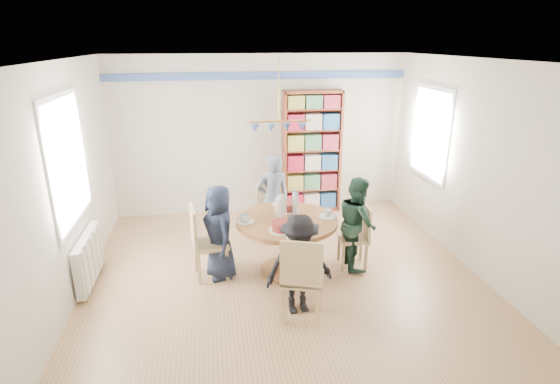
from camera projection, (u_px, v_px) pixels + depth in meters
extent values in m
plane|color=tan|center=(285.00, 279.00, 5.60)|extent=(5.00, 5.00, 0.00)
plane|color=white|center=(286.00, 60.00, 4.71)|extent=(5.00, 5.00, 0.00)
plane|color=beige|center=(260.00, 136.00, 7.49)|extent=(5.00, 0.00, 5.00)
plane|color=beige|center=(351.00, 294.00, 2.83)|extent=(5.00, 0.00, 5.00)
plane|color=beige|center=(61.00, 190.00, 4.78)|extent=(0.00, 5.00, 5.00)
plane|color=beige|center=(479.00, 170.00, 5.54)|extent=(0.00, 5.00, 5.00)
cube|color=#355291|center=(260.00, 76.00, 7.14)|extent=(5.00, 0.02, 0.12)
cube|color=white|center=(67.00, 161.00, 4.98)|extent=(0.03, 1.32, 1.52)
cube|color=white|center=(69.00, 161.00, 4.98)|extent=(0.01, 1.20, 1.40)
cube|color=white|center=(431.00, 134.00, 6.68)|extent=(0.03, 1.12, 1.42)
cube|color=white|center=(429.00, 134.00, 6.67)|extent=(0.01, 1.00, 1.30)
cylinder|color=gold|center=(279.00, 90.00, 5.30)|extent=(0.01, 0.01, 0.75)
cylinder|color=gold|center=(279.00, 121.00, 5.43)|extent=(0.80, 0.02, 0.02)
cone|color=#466CC4|center=(255.00, 128.00, 5.41)|extent=(0.11, 0.11, 0.10)
cone|color=#466CC4|center=(271.00, 128.00, 5.44)|extent=(0.11, 0.11, 0.10)
cone|color=#466CC4|center=(287.00, 127.00, 5.47)|extent=(0.11, 0.11, 0.10)
cone|color=#466CC4|center=(302.00, 127.00, 5.50)|extent=(0.11, 0.11, 0.10)
cube|color=silver|center=(89.00, 258.00, 5.40)|extent=(0.10, 1.00, 0.60)
cube|color=silver|center=(86.00, 274.00, 5.04)|extent=(0.02, 0.06, 0.56)
cube|color=silver|center=(90.00, 266.00, 5.23)|extent=(0.02, 0.06, 0.56)
cube|color=silver|center=(94.00, 258.00, 5.41)|extent=(0.02, 0.06, 0.56)
cube|color=silver|center=(98.00, 251.00, 5.60)|extent=(0.02, 0.06, 0.56)
cube|color=silver|center=(101.00, 244.00, 5.79)|extent=(0.02, 0.06, 0.56)
cylinder|color=brown|center=(287.00, 221.00, 5.55)|extent=(1.30, 1.30, 0.05)
cylinder|color=brown|center=(287.00, 248.00, 5.68)|extent=(0.16, 0.16, 0.70)
cylinder|color=brown|center=(287.00, 270.00, 5.79)|extent=(0.70, 0.70, 0.04)
cube|color=#D3B282|center=(210.00, 244.00, 5.54)|extent=(0.48, 0.48, 0.05)
cube|color=#D3B282|center=(194.00, 227.00, 5.40)|extent=(0.10, 0.43, 0.51)
cube|color=#D3B282|center=(227.00, 265.00, 5.51)|extent=(0.05, 0.05, 0.44)
cube|color=#D3B282|center=(222.00, 253.00, 5.82)|extent=(0.05, 0.05, 0.44)
cube|color=#D3B282|center=(199.00, 269.00, 5.42)|extent=(0.05, 0.05, 0.44)
cube|color=#D3B282|center=(196.00, 256.00, 5.73)|extent=(0.05, 0.05, 0.44)
cube|color=#D3B282|center=(353.00, 238.00, 5.83)|extent=(0.41, 0.41, 0.04)
cube|color=#D3B282|center=(367.00, 222.00, 5.77)|extent=(0.07, 0.38, 0.45)
cube|color=#D3B282|center=(339.00, 247.00, 6.04)|extent=(0.04, 0.04, 0.38)
cube|color=#D3B282|center=(343.00, 258.00, 5.75)|extent=(0.04, 0.04, 0.38)
cube|color=#D3B282|center=(361.00, 247.00, 6.06)|extent=(0.04, 0.04, 0.38)
cube|color=#D3B282|center=(366.00, 257.00, 5.77)|extent=(0.04, 0.04, 0.38)
cube|color=#D3B282|center=(273.00, 214.00, 6.57)|extent=(0.48, 0.48, 0.05)
cube|color=#D3B282|center=(268.00, 196.00, 6.65)|extent=(0.39, 0.14, 0.47)
cube|color=#D3B282|center=(267.00, 233.00, 6.44)|extent=(0.05, 0.05, 0.41)
cube|color=#D3B282|center=(287.00, 230.00, 6.56)|extent=(0.05, 0.05, 0.41)
cube|color=#D3B282|center=(260.00, 225.00, 6.72)|extent=(0.05, 0.05, 0.41)
cube|color=#D3B282|center=(279.00, 222.00, 6.84)|extent=(0.05, 0.05, 0.41)
cube|color=#D3B282|center=(303.00, 278.00, 4.72)|extent=(0.56, 0.56, 0.05)
cube|color=#D3B282|center=(301.00, 265.00, 4.45)|extent=(0.43, 0.18, 0.52)
cube|color=#D3B282|center=(320.00, 290.00, 4.94)|extent=(0.05, 0.05, 0.45)
cube|color=#D3B282|center=(289.00, 288.00, 4.99)|extent=(0.05, 0.05, 0.45)
cube|color=#D3B282|center=(317.00, 308.00, 4.61)|extent=(0.05, 0.05, 0.45)
cube|color=#D3B282|center=(284.00, 305.00, 4.66)|extent=(0.05, 0.05, 0.45)
imported|color=#182035|center=(219.00, 232.00, 5.50)|extent=(0.56, 0.69, 1.23)
imported|color=#1B3729|center=(357.00, 223.00, 5.76)|extent=(0.48, 0.61, 1.25)
imported|color=gray|center=(273.00, 200.00, 6.41)|extent=(0.55, 0.40, 1.37)
imported|color=black|center=(299.00, 265.00, 4.77)|extent=(0.79, 0.51, 1.16)
cube|color=maroon|center=(284.00, 154.00, 7.49)|extent=(0.04, 0.30, 2.12)
cube|color=maroon|center=(339.00, 151.00, 7.64)|extent=(0.04, 0.30, 2.12)
cube|color=maroon|center=(313.00, 92.00, 7.22)|extent=(1.01, 0.30, 0.04)
cube|color=maroon|center=(310.00, 208.00, 7.91)|extent=(1.01, 0.30, 0.06)
cube|color=maroon|center=(310.00, 151.00, 7.70)|extent=(1.01, 0.02, 2.12)
cube|color=maroon|center=(311.00, 188.00, 7.78)|extent=(0.95, 0.28, 0.03)
cube|color=maroon|center=(311.00, 169.00, 7.67)|extent=(0.95, 0.28, 0.03)
cube|color=maroon|center=(312.00, 150.00, 7.55)|extent=(0.95, 0.28, 0.03)
cube|color=maroon|center=(312.00, 129.00, 7.43)|extent=(0.95, 0.28, 0.03)
cube|color=maroon|center=(313.00, 109.00, 7.32)|extent=(0.95, 0.28, 0.03)
cube|color=maroon|center=(294.00, 201.00, 7.79)|extent=(0.28, 0.22, 0.26)
cube|color=silver|center=(311.00, 200.00, 7.83)|extent=(0.28, 0.22, 0.26)
cube|color=#255488|center=(327.00, 199.00, 7.88)|extent=(0.28, 0.22, 0.26)
cube|color=#ABA444|center=(294.00, 182.00, 7.67)|extent=(0.28, 0.22, 0.26)
cube|color=#467F56|center=(311.00, 181.00, 7.72)|extent=(0.28, 0.22, 0.26)
cube|color=#99293C|center=(328.00, 180.00, 7.76)|extent=(0.28, 0.22, 0.26)
cube|color=maroon|center=(295.00, 162.00, 7.55)|extent=(0.28, 0.22, 0.26)
cube|color=silver|center=(312.00, 162.00, 7.60)|extent=(0.28, 0.22, 0.26)
cube|color=#255488|center=(328.00, 161.00, 7.65)|extent=(0.28, 0.22, 0.26)
cube|color=#ABA444|center=(295.00, 142.00, 7.44)|extent=(0.28, 0.22, 0.26)
cube|color=#467F56|center=(312.00, 142.00, 7.48)|extent=(0.28, 0.22, 0.26)
cube|color=#99293C|center=(329.00, 141.00, 7.53)|extent=(0.28, 0.22, 0.26)
cube|color=maroon|center=(295.00, 122.00, 7.32)|extent=(0.28, 0.22, 0.26)
cube|color=silver|center=(313.00, 121.00, 7.37)|extent=(0.28, 0.22, 0.26)
cube|color=#255488|center=(330.00, 121.00, 7.41)|extent=(0.28, 0.22, 0.26)
cube|color=#ABA444|center=(295.00, 102.00, 7.21)|extent=(0.28, 0.22, 0.22)
cube|color=#467F56|center=(313.00, 101.00, 7.26)|extent=(0.28, 0.22, 0.22)
cube|color=#99293C|center=(331.00, 101.00, 7.30)|extent=(0.28, 0.22, 0.22)
cylinder|color=white|center=(281.00, 207.00, 5.57)|extent=(0.13, 0.13, 0.26)
sphere|color=white|center=(282.00, 198.00, 5.53)|extent=(0.10, 0.10, 0.10)
cylinder|color=silver|center=(295.00, 204.00, 5.64)|extent=(0.08, 0.08, 0.31)
cylinder|color=#466CC4|center=(295.00, 192.00, 5.58)|extent=(0.03, 0.03, 0.03)
cylinder|color=white|center=(287.00, 210.00, 5.84)|extent=(0.33, 0.33, 0.01)
cylinder|color=maroon|center=(287.00, 206.00, 5.82)|extent=(0.26, 0.26, 0.10)
cylinder|color=white|center=(283.00, 230.00, 5.22)|extent=(0.33, 0.33, 0.01)
cylinder|color=maroon|center=(283.00, 226.00, 5.20)|extent=(0.26, 0.26, 0.10)
cylinder|color=white|center=(245.00, 222.00, 5.46)|extent=(0.22, 0.22, 0.01)
imported|color=white|center=(245.00, 218.00, 5.45)|extent=(0.14, 0.14, 0.11)
cylinder|color=white|center=(327.00, 216.00, 5.62)|extent=(0.22, 0.22, 0.01)
imported|color=white|center=(327.00, 213.00, 5.61)|extent=(0.11, 0.11, 0.10)
cylinder|color=white|center=(280.00, 204.00, 6.04)|extent=(0.22, 0.22, 0.01)
imported|color=white|center=(280.00, 201.00, 6.02)|extent=(0.14, 0.14, 0.11)
cylinder|color=white|center=(295.00, 236.00, 5.05)|extent=(0.22, 0.22, 0.01)
imported|color=white|center=(295.00, 233.00, 5.03)|extent=(0.11, 0.11, 0.10)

